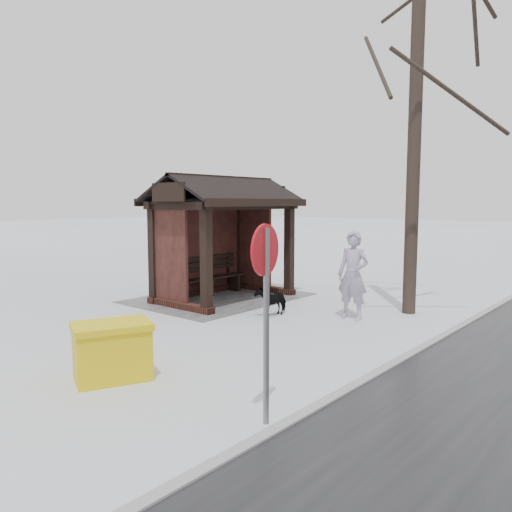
{
  "coord_description": "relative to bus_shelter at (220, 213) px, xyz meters",
  "views": [
    {
      "loc": [
        8.94,
        8.64,
        2.44
      ],
      "look_at": [
        -0.28,
        0.8,
        1.13
      ],
      "focal_mm": 35.0,
      "sensor_mm": 36.0,
      "label": 1
    }
  ],
  "objects": [
    {
      "name": "ground",
      "position": [
        0.0,
        0.16,
        -2.17
      ],
      "size": [
        120.0,
        120.0,
        0.0
      ],
      "primitive_type": "plane",
      "color": "silver",
      "rests_on": "ground"
    },
    {
      "name": "kerb",
      "position": [
        0.0,
        5.66,
        -2.16
      ],
      "size": [
        120.0,
        0.15,
        0.06
      ],
      "primitive_type": "cube",
      "color": "gray",
      "rests_on": "ground"
    },
    {
      "name": "trampled_patch",
      "position": [
        0.0,
        -0.04,
        -2.16
      ],
      "size": [
        4.2,
        3.2,
        0.02
      ],
      "primitive_type": "cube",
      "color": "gray",
      "rests_on": "ground"
    },
    {
      "name": "bus_shelter",
      "position": [
        0.0,
        0.0,
        0.0
      ],
      "size": [
        3.6,
        2.4,
        3.09
      ],
      "color": "#381914",
      "rests_on": "ground"
    },
    {
      "name": "tree_near",
      "position": [
        -1.5,
        4.36,
        3.99
      ],
      "size": [
        3.42,
        3.42,
        9.03
      ],
      "color": "black",
      "rests_on": "ground"
    },
    {
      "name": "pedestrian",
      "position": [
        -0.2,
        3.68,
        -1.24
      ],
      "size": [
        0.47,
        0.69,
        1.85
      ],
      "primitive_type": "imported",
      "rotation": [
        0.0,
        0.0,
        1.62
      ],
      "color": "#A598B3",
      "rests_on": "ground"
    },
    {
      "name": "dog",
      "position": [
        0.65,
        2.18,
        -1.84
      ],
      "size": [
        0.78,
        0.38,
        0.65
      ],
      "primitive_type": "imported",
      "rotation": [
        0.0,
        0.0,
        1.53
      ],
      "color": "black",
      "rests_on": "ground"
    },
    {
      "name": "grit_bin",
      "position": [
        5.14,
        2.97,
        -1.76
      ],
      "size": [
        1.23,
        1.06,
        0.8
      ],
      "rotation": [
        0.0,
        0.0,
        -0.41
      ],
      "color": "#DABA0C",
      "rests_on": "ground"
    },
    {
      "name": "road_sign",
      "position": [
        4.84,
        5.44,
        -0.56
      ],
      "size": [
        0.56,
        0.14,
        2.21
      ],
      "rotation": [
        0.0,
        0.0,
        0.17
      ],
      "color": "slate",
      "rests_on": "ground"
    }
  ]
}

